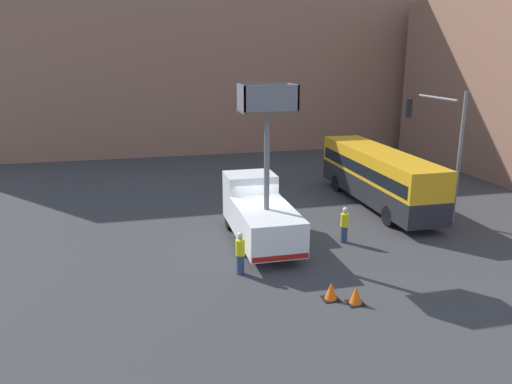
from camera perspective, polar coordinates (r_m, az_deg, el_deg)
name	(u,v)px	position (r m, az deg, el deg)	size (l,w,h in m)	color
ground_plane	(263,237)	(24.48, 0.82, -5.20)	(120.00, 120.00, 0.00)	#38383A
building_backdrop_far	(194,53)	(48.41, -7.05, 15.49)	(44.00, 10.00, 17.30)	#936651
utility_truck	(260,210)	(23.49, 0.41, -2.08)	(2.47, 6.61, 7.45)	white
city_bus	(378,174)	(29.84, 13.79, 2.03)	(2.43, 11.17, 3.26)	#232328
traffic_light_pole	(443,138)	(26.84, 20.58, 5.82)	(3.43, 3.18, 6.88)	slate
road_worker_near_truck	(240,253)	(20.29, -1.81, -7.00)	(0.38, 0.38, 1.81)	navy
road_worker_directing	(344,225)	(23.96, 10.07, -3.74)	(0.38, 0.38, 1.74)	navy
traffic_cone_near_truck	(331,291)	(18.75, 8.57, -11.15)	(0.60, 0.60, 0.68)	black
traffic_cone_mid_road	(356,295)	(18.61, 11.34, -11.51)	(0.60, 0.60, 0.68)	black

